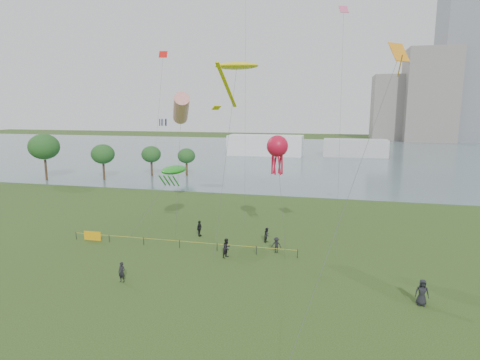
# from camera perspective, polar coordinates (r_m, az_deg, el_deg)

# --- Properties ---
(ground_plane) EXTENTS (400.00, 400.00, 0.00)m
(ground_plane) POSITION_cam_1_polar(r_m,az_deg,el_deg) (28.26, -4.90, -19.88)
(ground_plane) COLOR #203912
(lake) EXTENTS (400.00, 120.00, 0.08)m
(lake) POSITION_cam_1_polar(r_m,az_deg,el_deg) (124.24, 9.49, 3.61)
(lake) COLOR slate
(lake) RESTS_ON ground_plane
(building_mid) EXTENTS (20.00, 20.00, 38.00)m
(building_mid) POSITION_cam_1_polar(r_m,az_deg,el_deg) (189.15, 25.27, 10.80)
(building_mid) COLOR slate
(building_mid) RESTS_ON ground_plane
(building_low) EXTENTS (16.00, 18.00, 28.00)m
(building_low) POSITION_cam_1_polar(r_m,az_deg,el_deg) (192.72, 20.66, 9.60)
(building_low) COLOR slate
(building_low) RESTS_ON ground_plane
(pavilion_left) EXTENTS (22.00, 8.00, 6.00)m
(pavilion_left) POSITION_cam_1_polar(r_m,az_deg,el_deg) (120.34, 3.64, 4.95)
(pavilion_left) COLOR white
(pavilion_left) RESTS_ON ground_plane
(pavilion_right) EXTENTS (18.00, 7.00, 5.00)m
(pavilion_right) POSITION_cam_1_polar(r_m,az_deg,el_deg) (121.91, 16.06, 4.40)
(pavilion_right) COLOR silver
(pavilion_right) RESTS_ON ground_plane
(trees) EXTENTS (29.67, 16.33, 9.12)m
(trees) POSITION_cam_1_polar(r_m,az_deg,el_deg) (84.84, -20.07, 3.90)
(trees) COLOR #3B2A1A
(trees) RESTS_ON ground_plane
(fence) EXTENTS (24.07, 0.07, 1.05)m
(fence) POSITION_cam_1_polar(r_m,az_deg,el_deg) (44.42, -16.02, -7.99)
(fence) COLOR black
(fence) RESTS_ON ground_plane
(spectator_a) EXTENTS (1.03, 1.13, 1.88)m
(spectator_a) POSITION_cam_1_polar(r_m,az_deg,el_deg) (38.89, -1.89, -9.63)
(spectator_a) COLOR black
(spectator_a) RESTS_ON ground_plane
(spectator_b) EXTENTS (1.08, 0.70, 1.58)m
(spectator_b) POSITION_cam_1_polar(r_m,az_deg,el_deg) (40.24, 5.19, -9.19)
(spectator_b) COLOR black
(spectator_b) RESTS_ON ground_plane
(spectator_c) EXTENTS (0.56, 1.10, 1.79)m
(spectator_c) POSITION_cam_1_polar(r_m,az_deg,el_deg) (45.19, -5.80, -6.86)
(spectator_c) COLOR black
(spectator_c) RESTS_ON ground_plane
(spectator_d) EXTENTS (0.99, 0.67, 1.96)m
(spectator_d) POSITION_cam_1_polar(r_m,az_deg,el_deg) (32.91, 24.47, -14.35)
(spectator_d) COLOR black
(spectator_d) RESTS_ON ground_plane
(spectator_f) EXTENTS (0.66, 0.46, 1.70)m
(spectator_f) POSITION_cam_1_polar(r_m,az_deg,el_deg) (35.13, -16.46, -12.46)
(spectator_f) COLOR black
(spectator_f) RESTS_ON ground_plane
(spectator_g) EXTENTS (0.75, 0.88, 1.59)m
(spectator_g) POSITION_cam_1_polar(r_m,az_deg,el_deg) (43.15, 3.87, -7.81)
(spectator_g) COLOR black
(spectator_g) RESTS_ON ground_plane
(kite_stingray) EXTENTS (4.89, 11.74, 19.05)m
(kite_stingray) POSITION_cam_1_polar(r_m,az_deg,el_deg) (45.53, -0.53, 15.83)
(kite_stingray) COLOR #3F3F42
(kite_windsock) EXTENTS (4.25, 8.20, 15.98)m
(kite_windsock) POSITION_cam_1_polar(r_m,az_deg,el_deg) (48.09, -8.39, 10.04)
(kite_windsock) COLOR #3F3F42
(kite_creature) EXTENTS (5.05, 6.43, 7.51)m
(kite_creature) POSITION_cam_1_polar(r_m,az_deg,el_deg) (47.07, -9.38, 1.42)
(kite_creature) COLOR #3F3F42
(kite_octopus) EXTENTS (2.69, 5.36, 11.41)m
(kite_octopus) POSITION_cam_1_polar(r_m,az_deg,el_deg) (40.97, 5.34, 4.72)
(kite_octopus) COLOR #3F3F42
(kite_delta) EXTENTS (7.21, 13.41, 18.60)m
(kite_delta) POSITION_cam_1_polar(r_m,az_deg,el_deg) (30.16, 21.16, 14.95)
(kite_delta) COLOR #3F3F42
(small_kites) EXTENTS (32.11, 12.87, 12.18)m
(small_kites) POSITION_cam_1_polar(r_m,az_deg,el_deg) (44.65, 8.07, 23.27)
(small_kites) COLOR red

